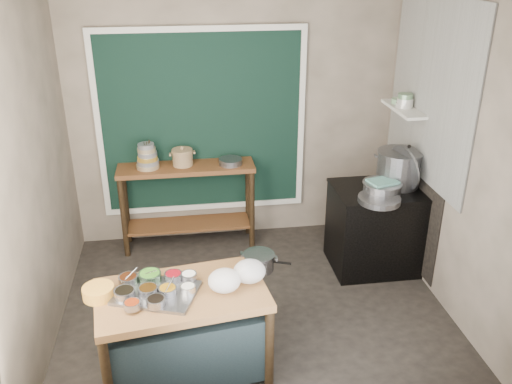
{
  "coord_description": "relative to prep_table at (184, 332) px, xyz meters",
  "views": [
    {
      "loc": [
        -0.59,
        -4.13,
        3.07
      ],
      "look_at": [
        0.05,
        0.25,
        1.06
      ],
      "focal_mm": 38.0,
      "sensor_mm": 36.0,
      "label": 1
    }
  ],
  "objects": [
    {
      "name": "plastic_bag_b",
      "position": [
        0.52,
        0.06,
        0.47
      ],
      "size": [
        0.25,
        0.21,
        0.18
      ],
      "primitive_type": "ellipsoid",
      "rotation": [
        0.0,
        0.0,
        -0.0
      ],
      "color": "white",
      "rests_on": "prep_table"
    },
    {
      "name": "shelf_bowl_green",
      "position": [
        2.28,
        1.76,
        1.26
      ],
      "size": [
        0.14,
        0.14,
        0.05
      ],
      "primitive_type": "cylinder",
      "rotation": [
        0.0,
        0.0,
        0.04
      ],
      "color": "gray",
      "rests_on": "wall_shelf"
    },
    {
      "name": "ceramic_crock",
      "position": [
        0.07,
        2.05,
        0.65
      ],
      "size": [
        0.26,
        0.26,
        0.16
      ],
      "primitive_type": null,
      "rotation": [
        0.0,
        0.0,
        0.14
      ],
      "color": "olive",
      "rests_on": "back_counter"
    },
    {
      "name": "steamer",
      "position": [
        1.96,
        1.17,
        0.57
      ],
      "size": [
        0.49,
        0.49,
        0.13
      ],
      "primitive_type": null,
      "rotation": [
        0.0,
        0.0,
        0.31
      ],
      "color": "gray",
      "rests_on": "stove_top"
    },
    {
      "name": "tile_panel",
      "position": [
        2.38,
        1.3,
        1.48
      ],
      "size": [
        0.02,
        1.7,
        1.7
      ],
      "primitive_type": "cube",
      "color": "#B2B2AA",
      "rests_on": "right_wall"
    },
    {
      "name": "prep_table",
      "position": [
        0.0,
        0.0,
        0.0
      ],
      "size": [
        1.34,
        0.88,
        0.75
      ],
      "primitive_type": "cube",
      "rotation": [
        0.0,
        0.0,
        0.13
      ],
      "color": "olive",
      "rests_on": "floor"
    },
    {
      "name": "floor",
      "position": [
        0.65,
        0.75,
        -0.39
      ],
      "size": [
        3.5,
        3.0,
        0.02
      ],
      "primitive_type": "cube",
      "color": "#2D2822",
      "rests_on": "ground"
    },
    {
      "name": "plastic_bag_a",
      "position": [
        0.32,
        -0.04,
        0.47
      ],
      "size": [
        0.29,
        0.26,
        0.18
      ],
      "primitive_type": "ellipsoid",
      "rotation": [
        0.0,
        0.0,
        0.25
      ],
      "color": "white",
      "rests_on": "prep_table"
    },
    {
      "name": "yellow_basin",
      "position": [
        -0.59,
        0.02,
        0.42
      ],
      "size": [
        0.29,
        0.29,
        0.09
      ],
      "primitive_type": "cylinder",
      "rotation": [
        0.0,
        0.0,
        -0.33
      ],
      "color": "gold",
      "rests_on": "prep_table"
    },
    {
      "name": "bowl_stack",
      "position": [
        -0.3,
        2.02,
        0.69
      ],
      "size": [
        0.24,
        0.24,
        0.27
      ],
      "color": "tan",
      "rests_on": "back_counter"
    },
    {
      "name": "back_wall",
      "position": [
        0.65,
        2.26,
        1.02
      ],
      "size": [
        3.5,
        0.02,
        2.8
      ],
      "primitive_type": "cube",
      "color": "gray",
      "rests_on": "floor"
    },
    {
      "name": "shelf_bowl_stack",
      "position": [
        2.28,
        1.61,
        1.3
      ],
      "size": [
        0.17,
        0.17,
        0.14
      ],
      "color": "silver",
      "rests_on": "wall_shelf"
    },
    {
      "name": "pot_lid",
      "position": [
        2.22,
        1.28,
        0.73
      ],
      "size": [
        0.21,
        0.47,
        0.45
      ],
      "primitive_type": "cylinder",
      "rotation": [
        0.0,
        1.36,
        0.21
      ],
      "color": "gray",
      "rests_on": "stove_top"
    },
    {
      "name": "left_wall",
      "position": [
        -1.11,
        0.75,
        1.02
      ],
      "size": [
        0.02,
        3.0,
        2.8
      ],
      "primitive_type": "cube",
      "color": "gray",
      "rests_on": "floor"
    },
    {
      "name": "soot_patch",
      "position": [
        2.39,
        1.4,
        0.32
      ],
      "size": [
        0.01,
        1.3,
        1.3
      ],
      "primitive_type": "cube",
      "color": "black",
      "rests_on": "right_wall"
    },
    {
      "name": "condiment_bowls",
      "position": [
        -0.21,
        0.01,
        0.43
      ],
      "size": [
        0.6,
        0.47,
        0.07
      ],
      "color": "gray",
      "rests_on": "condiment_tray"
    },
    {
      "name": "condiment_tray",
      "position": [
        -0.18,
        -0.01,
        0.39
      ],
      "size": [
        0.68,
        0.58,
        0.03
      ],
      "primitive_type": "cube",
      "rotation": [
        0.0,
        0.0,
        -0.35
      ],
      "color": "gray",
      "rests_on": "prep_table"
    },
    {
      "name": "green_cloth",
      "position": [
        1.96,
        1.17,
        0.64
      ],
      "size": [
        0.31,
        0.27,
        0.02
      ],
      "primitive_type": "cube",
      "rotation": [
        0.0,
        0.0,
        0.27
      ],
      "color": "#5C9D8B",
      "rests_on": "steamer"
    },
    {
      "name": "stock_pot",
      "position": [
        2.19,
        1.37,
        0.68
      ],
      "size": [
        0.56,
        0.56,
        0.36
      ],
      "primitive_type": null,
      "rotation": [
        0.0,
        0.0,
        -0.25
      ],
      "color": "gray",
      "rests_on": "stove_top"
    },
    {
      "name": "curtain_frame",
      "position": [
        0.3,
        2.21,
        0.98
      ],
      "size": [
        2.22,
        0.03,
        2.02
      ],
      "primitive_type": null,
      "color": "beige",
      "rests_on": "back_wall"
    },
    {
      "name": "right_wall",
      "position": [
        2.41,
        0.75,
        1.02
      ],
      "size": [
        0.02,
        3.0,
        2.8
      ],
      "primitive_type": "cube",
      "color": "gray",
      "rests_on": "floor"
    },
    {
      "name": "curtain_panel",
      "position": [
        0.3,
        2.22,
        0.98
      ],
      "size": [
        2.1,
        0.02,
        1.9
      ],
      "primitive_type": "cube",
      "color": "black",
      "rests_on": "back_wall"
    },
    {
      "name": "wall_shelf",
      "position": [
        2.28,
        1.6,
        1.23
      ],
      "size": [
        0.22,
        0.7,
        0.03
      ],
      "primitive_type": "cube",
      "color": "beige",
      "rests_on": "right_wall"
    },
    {
      "name": "utensil_cup",
      "position": [
        -0.3,
        2.01,
        0.62
      ],
      "size": [
        0.21,
        0.21,
        0.09
      ],
      "primitive_type": "cylinder",
      "rotation": [
        0.0,
        0.0,
        -0.42
      ],
      "color": "gray",
      "rests_on": "back_counter"
    },
    {
      "name": "stove_top",
      "position": [
        2.0,
        1.3,
        0.49
      ],
      "size": [
        0.92,
        0.69,
        0.03
      ],
      "primitive_type": "cube",
      "color": "black",
      "rests_on": "stove_block"
    },
    {
      "name": "back_counter",
      "position": [
        0.1,
        2.03,
        0.1
      ],
      "size": [
        1.45,
        0.4,
        0.95
      ],
      "primitive_type": "cube",
      "color": "brown",
      "rests_on": "floor"
    },
    {
      "name": "shallow_pan",
      "position": [
        1.88,
        1.01,
        0.53
      ],
      "size": [
        0.47,
        0.47,
        0.05
      ],
      "primitive_type": "cylinder",
      "rotation": [
        0.0,
        0.0,
        0.2
      ],
      "color": "gray",
      "rests_on": "stove_top"
    },
    {
      "name": "stove_block",
      "position": [
        2.0,
        1.3,
        0.05
      ],
      "size": [
        0.9,
        0.68,
        0.85
      ],
      "primitive_type": "cube",
      "color": "black",
      "rests_on": "floor"
    },
    {
      "name": "saucepan",
      "position": [
        0.61,
        0.22,
        0.44
      ],
      "size": [
        0.33,
        0.33,
        0.14
      ],
      "primitive_type": null,
      "rotation": [
        0.0,
        0.0,
        -0.36
      ],
      "color": "gray",
      "rests_on": "prep_table"
    },
    {
      "name": "wide_bowl",
      "position": [
        0.57,
        2.0,
        0.61
      ],
      "size": [
        0.29,
        0.29,
        0.06
      ],
      "primitive_type": "cylinder",
      "rotation": [
        0.0,
        0.0,
        0.15
      ],
      "color": "gray",
      "rests_on": "back_counter"
    }
  ]
}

